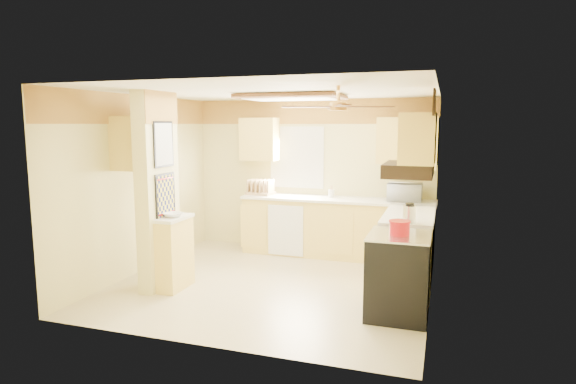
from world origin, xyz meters
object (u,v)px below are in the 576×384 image
(microwave, at_px, (405,192))
(dutch_oven, at_px, (400,228))
(kettle, at_px, (409,214))
(stove, at_px, (398,275))
(bowl, at_px, (173,215))

(microwave, distance_m, dutch_oven, 2.20)
(dutch_oven, distance_m, kettle, 0.55)
(dutch_oven, bearing_deg, stove, 85.68)
(microwave, height_order, bowl, microwave)
(dutch_oven, bearing_deg, kettle, 83.46)
(bowl, xyz_separation_m, dutch_oven, (2.79, 0.00, 0.03))
(microwave, relative_size, kettle, 2.10)
(kettle, bearing_deg, microwave, 96.39)
(stove, xyz_separation_m, bowl, (-2.79, -0.03, 0.51))
(stove, relative_size, kettle, 3.84)
(microwave, xyz_separation_m, kettle, (0.18, -1.65, -0.03))
(microwave, height_order, dutch_oven, microwave)
(dutch_oven, relative_size, kettle, 0.98)
(microwave, bearing_deg, dutch_oven, 93.79)
(bowl, distance_m, dutch_oven, 2.79)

